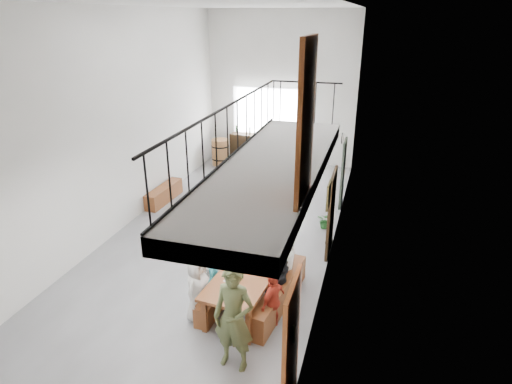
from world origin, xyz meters
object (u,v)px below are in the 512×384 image
(bench_inner, at_px, (220,292))
(bicycle_near, at_px, (283,156))
(serving_counter, at_px, (257,149))
(host_standing, at_px, (234,318))
(tasting_table, at_px, (250,272))
(side_bench, at_px, (164,194))
(oak_barrel, at_px, (220,152))

(bench_inner, height_order, bicycle_near, bicycle_near)
(serving_counter, xyz_separation_m, host_standing, (2.49, -10.05, 0.38))
(tasting_table, distance_m, side_bench, 5.69)
(oak_barrel, xyz_separation_m, serving_counter, (1.28, 0.62, 0.06))
(tasting_table, bearing_deg, side_bench, 140.12)
(side_bench, bearing_deg, oak_barrel, 83.51)
(bicycle_near, bearing_deg, bench_inner, 175.63)
(oak_barrel, relative_size, serving_counter, 0.47)
(serving_counter, bearing_deg, tasting_table, -69.32)
(oak_barrel, xyz_separation_m, host_standing, (3.77, -9.43, 0.44))
(bench_inner, height_order, side_bench, side_bench)
(tasting_table, relative_size, oak_barrel, 2.62)
(side_bench, height_order, host_standing, host_standing)
(side_bench, height_order, serving_counter, serving_counter)
(host_standing, distance_m, bicycle_near, 9.89)
(side_bench, bearing_deg, tasting_table, -45.69)
(side_bench, relative_size, bicycle_near, 1.03)
(bench_inner, xyz_separation_m, serving_counter, (-1.67, 8.53, 0.33))
(serving_counter, bearing_deg, oak_barrel, -148.43)
(oak_barrel, xyz_separation_m, bicycle_near, (2.34, 0.34, -0.06))
(tasting_table, distance_m, host_standing, 1.64)
(host_standing, bearing_deg, serving_counter, 109.18)
(tasting_table, height_order, serving_counter, serving_counter)
(oak_barrel, bearing_deg, side_bench, -96.49)
(tasting_table, relative_size, bench_inner, 1.39)
(side_bench, xyz_separation_m, bicycle_near, (2.77, 4.10, 0.19))
(tasting_table, height_order, side_bench, tasting_table)
(tasting_table, height_order, bicycle_near, bicycle_near)
(bench_inner, height_order, oak_barrel, oak_barrel)
(serving_counter, height_order, host_standing, host_standing)
(bench_inner, distance_m, host_standing, 1.87)
(side_bench, distance_m, serving_counter, 4.71)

